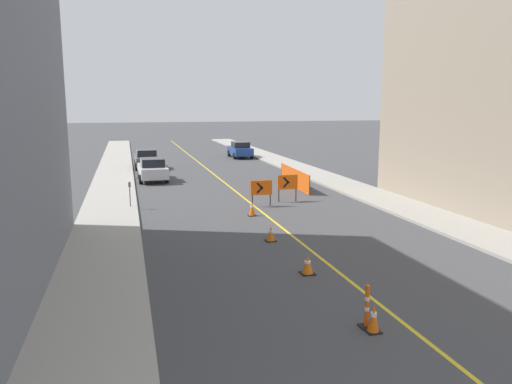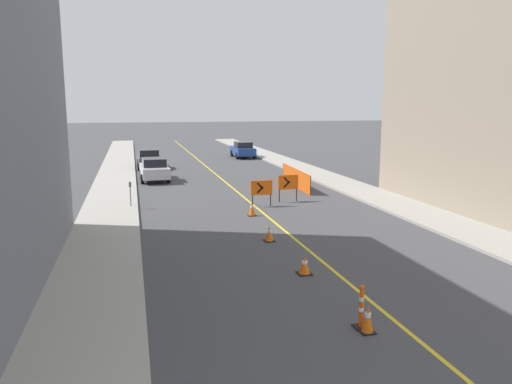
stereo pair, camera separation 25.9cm
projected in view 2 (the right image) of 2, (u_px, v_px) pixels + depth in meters
lane_stripe at (216, 174)px, 38.13m from camera, size 0.12×72.76×0.01m
sidewalk_left at (116, 176)px, 36.37m from camera, size 2.77×72.76×0.13m
sidewalk_right at (306, 170)px, 39.86m from camera, size 2.77×72.76×0.13m
traffic_cone_second at (368, 319)px, 11.62m from camera, size 0.34×0.34×0.68m
traffic_cone_third at (304, 265)px, 15.64m from camera, size 0.45×0.45×0.60m
traffic_cone_fourth at (269, 234)px, 19.40m from camera, size 0.41×0.41×0.61m
traffic_cone_fifth at (252, 209)px, 23.83m from camera, size 0.39×0.39×0.70m
delineator_post_front at (361, 310)px, 11.84m from camera, size 0.33×0.33×1.08m
arrow_barricade_primary at (262, 189)px, 25.92m from camera, size 1.14×0.11×1.37m
arrow_barricade_secondary at (288, 183)px, 27.18m from camera, size 1.16×0.13×1.47m
safety_mesh_fence at (296, 178)px, 32.13m from camera, size 0.36×6.45×1.18m
parked_car_curb_near at (154, 169)px, 34.74m from camera, size 1.95×4.36×1.59m
parked_car_curb_mid at (149, 159)px, 41.43m from camera, size 1.94×4.32×1.59m
parked_car_curb_far at (243, 150)px, 49.72m from camera, size 1.94×4.32×1.59m
parking_meter_near_curb at (130, 189)px, 25.35m from camera, size 0.12×0.11×1.28m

